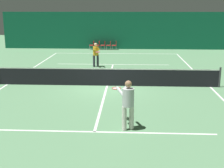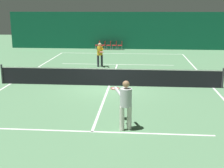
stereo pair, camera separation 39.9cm
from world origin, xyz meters
The scene contains 16 objects.
ground_plane centered at (0.00, 0.00, 0.00)m, with size 60.00×60.00×0.00m, color #56845B.
backdrop_curtain centered at (0.00, 15.11, 1.83)m, with size 23.00×0.12×3.66m.
court_line_baseline_far centered at (0.00, 11.90, 0.00)m, with size 11.00×0.10×0.00m.
court_line_service_far centered at (0.00, 6.40, 0.00)m, with size 8.25×0.10×0.00m.
court_line_service_near centered at (0.00, -6.40, 0.00)m, with size 8.25×0.10×0.00m.
court_line_sideline_left centered at (-5.50, 0.00, 0.00)m, with size 0.10×23.80×0.00m.
court_line_sideline_right centered at (5.50, 0.00, 0.00)m, with size 0.10×23.80×0.00m.
court_line_centre centered at (0.00, 0.00, 0.00)m, with size 0.10×12.80×0.00m.
tennis_net centered at (0.00, 0.00, 0.51)m, with size 12.00×0.10×1.07m.
player_near centered at (1.12, -6.09, 1.02)m, with size 0.92×1.41×1.75m.
player_far centered at (-1.16, 5.37, 0.98)m, with size 0.66×1.41×1.69m.
courtside_chair_0 centered at (-2.46, 14.56, 0.49)m, with size 0.44×0.44×0.84m.
courtside_chair_1 centered at (-1.90, 14.56, 0.49)m, with size 0.44×0.44×0.84m.
courtside_chair_2 centered at (-1.34, 14.56, 0.49)m, with size 0.44×0.44×0.84m.
courtside_chair_3 centered at (-0.77, 14.56, 0.49)m, with size 0.44×0.44×0.84m.
courtside_chair_4 centered at (-0.21, 14.56, 0.49)m, with size 0.44×0.44×0.84m.
Camera 2 is at (1.52, -16.24, 4.15)m, focal length 50.00 mm.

